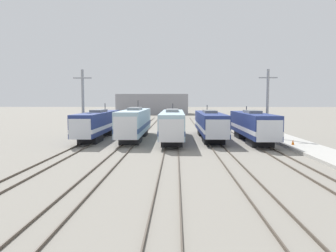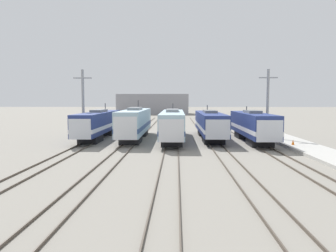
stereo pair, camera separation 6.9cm
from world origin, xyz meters
name	(u,v)px [view 2 (the right image)]	position (x,y,z in m)	size (l,w,h in m)	color
ground_plane	(172,149)	(0.00, 0.00, 0.00)	(400.00, 400.00, 0.00)	gray
rail_pair_far_left	(78,148)	(-10.34, 0.00, 0.07)	(1.50, 120.00, 0.15)	#4C4238
rail_pair_center_left	(125,148)	(-5.17, 0.00, 0.07)	(1.51, 120.00, 0.15)	#4C4238
rail_pair_center	(172,148)	(0.00, 0.00, 0.07)	(1.51, 120.00, 0.15)	#4C4238
rail_pair_center_right	(219,149)	(5.17, 0.00, 0.07)	(1.51, 120.00, 0.15)	#4C4238
rail_pair_far_right	(266,149)	(10.34, 0.00, 0.07)	(1.50, 120.00, 0.15)	#4C4238
locomotive_far_left	(98,124)	(-10.34, 9.40, 2.09)	(2.77, 18.55, 4.87)	black
locomotive_center_left	(135,123)	(-5.17, 8.57, 2.24)	(2.92, 17.54, 5.31)	#232326
locomotive_center	(172,124)	(0.00, 7.54, 2.15)	(2.97, 19.12, 4.87)	#232326
locomotive_center_right	(210,124)	(5.17, 9.45, 2.05)	(3.03, 18.07, 4.59)	black
locomotive_far_right	(253,126)	(10.34, 6.37, 2.09)	(3.03, 16.15, 4.51)	black
catenary_tower_left	(83,103)	(-12.29, 8.98, 4.92)	(2.50, 0.37, 9.50)	gray
catenary_tower_right	(268,103)	(12.84, 8.98, 4.92)	(2.50, 0.37, 9.50)	gray
platform	(308,148)	(14.84, 0.00, 0.17)	(4.00, 120.00, 0.34)	#B7B5AD
traffic_cone	(293,142)	(13.71, 1.40, 0.63)	(0.33, 0.33, 0.58)	orange
depot_building	(154,104)	(-8.16, 87.51, 3.68)	(25.67, 15.91, 7.36)	gray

